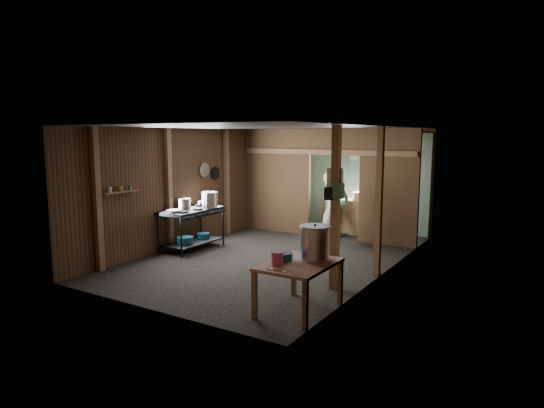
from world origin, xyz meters
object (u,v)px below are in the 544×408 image
Objects in this scene: prep_table at (299,287)px; yellow_tub at (360,196)px; pink_bucket at (277,259)px; cook at (332,210)px; stove_pot_large at (210,200)px; gas_range at (192,229)px; stock_pot at (315,243)px.

yellow_tub reaches higher than prep_table.
cook is (-1.05, 4.08, 0.03)m from pink_bucket.
stove_pot_large reaches higher than pink_bucket.
pink_bucket is (-0.20, -0.26, 0.44)m from prep_table.
stove_pot_large reaches higher than prep_table.
gas_range is 1.27× the size of prep_table.
prep_table is 4.05m from cook.
yellow_tub is at bearing 51.97° from stove_pot_large.
prep_table is at bearing -34.17° from stove_pot_large.
stock_pot is (0.10, 0.27, 0.58)m from prep_table.
gas_range is at bearing 147.36° from pink_bucket.
pink_bucket is (3.51, -2.25, 0.35)m from gas_range.
prep_table is at bearing 52.69° from pink_bucket.
pink_bucket is at bearing -127.31° from prep_table.
stove_pot_large is at bearing 145.83° from prep_table.
stock_pot is at bearing -178.22° from cook.
cook is at bearing -91.87° from yellow_tub.
pink_bucket is 4.22m from cook.
yellow_tub reaches higher than pink_bucket.
prep_table is 0.72× the size of cook.
stove_pot_large is at bearing 102.63° from cook.
cook is (-1.25, 3.82, 0.47)m from prep_table.
stock_pot is (3.81, -1.72, 0.49)m from gas_range.
stock_pot is at bearing 69.06° from prep_table.
stock_pot is 0.31× the size of cook.
gas_range is 8.04× the size of pink_bucket.
cook is (-0.05, -1.57, -0.13)m from yellow_tub.
gas_range is 4.13× the size of yellow_tub.
cook is (2.46, 1.83, 0.38)m from gas_range.
prep_table is 0.65m from stock_pot.
stock_pot is 0.63m from pink_bucket.
cook reaches higher than yellow_tub.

